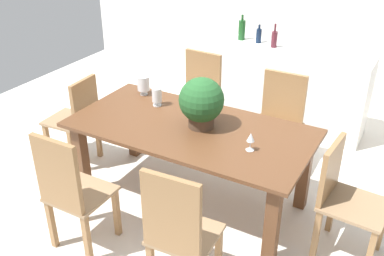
{
  "coord_description": "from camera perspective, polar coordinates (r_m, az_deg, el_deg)",
  "views": [
    {
      "loc": [
        1.64,
        -3.02,
        2.53
      ],
      "look_at": [
        -0.04,
        -0.04,
        0.69
      ],
      "focal_mm": 41.48,
      "sensor_mm": 36.0,
      "label": 1
    }
  ],
  "objects": [
    {
      "name": "ground_plane",
      "position": [
        4.27,
        0.73,
        -8.08
      ],
      "size": [
        7.04,
        7.04,
        0.0
      ],
      "primitive_type": "plane",
      "color": "silver"
    },
    {
      "name": "back_wall",
      "position": [
        5.99,
        13.35,
        15.66
      ],
      "size": [
        6.4,
        0.1,
        2.6
      ],
      "primitive_type": "cube",
      "color": "white",
      "rests_on": "ground"
    },
    {
      "name": "dining_table",
      "position": [
        3.82,
        -0.2,
        -1.45
      ],
      "size": [
        2.07,
        1.03,
        0.76
      ],
      "color": "brown",
      "rests_on": "ground"
    },
    {
      "name": "chair_near_left",
      "position": [
        3.44,
        -15.4,
        -7.63
      ],
      "size": [
        0.44,
        0.44,
        1.04
      ],
      "rotation": [
        0.0,
        0.0,
        3.15
      ],
      "color": "olive",
      "rests_on": "ground"
    },
    {
      "name": "chair_far_left",
      "position": [
        4.83,
        0.87,
        4.3
      ],
      "size": [
        0.49,
        0.44,
        1.03
      ],
      "rotation": [
        0.0,
        0.0,
        -0.06
      ],
      "color": "olive",
      "rests_on": "ground"
    },
    {
      "name": "chair_foot_end",
      "position": [
        3.54,
        18.83,
        -8.13
      ],
      "size": [
        0.5,
        0.47,
        0.93
      ],
      "rotation": [
        0.0,
        0.0,
        1.49
      ],
      "color": "olive",
      "rests_on": "ground"
    },
    {
      "name": "chair_near_right",
      "position": [
        2.96,
        -1.79,
        -13.04
      ],
      "size": [
        0.46,
        0.44,
        1.05
      ],
      "rotation": [
        0.0,
        0.0,
        3.2
      ],
      "color": "olive",
      "rests_on": "ground"
    },
    {
      "name": "chair_far_right",
      "position": [
        4.51,
        11.2,
        1.56
      ],
      "size": [
        0.47,
        0.41,
        0.97
      ],
      "rotation": [
        0.0,
        0.0,
        0.01
      ],
      "color": "olive",
      "rests_on": "ground"
    },
    {
      "name": "chair_head_end",
      "position": [
        4.6,
        -14.51,
        1.35
      ],
      "size": [
        0.5,
        0.43,
        0.94
      ],
      "rotation": [
        0.0,
        0.0,
        -1.51
      ],
      "color": "olive",
      "rests_on": "ground"
    },
    {
      "name": "flower_centerpiece",
      "position": [
        3.66,
        1.22,
        3.4
      ],
      "size": [
        0.38,
        0.38,
        0.44
      ],
      "color": "#4C3828",
      "rests_on": "dining_table"
    },
    {
      "name": "crystal_vase_left",
      "position": [
        4.11,
        -4.54,
        4.18
      ],
      "size": [
        0.09,
        0.09,
        0.17
      ],
      "color": "silver",
      "rests_on": "dining_table"
    },
    {
      "name": "crystal_vase_center_near",
      "position": [
        4.35,
        -6.27,
        5.69
      ],
      "size": [
        0.12,
        0.12,
        0.19
      ],
      "color": "silver",
      "rests_on": "dining_table"
    },
    {
      "name": "wine_glass",
      "position": [
        3.4,
        7.55,
        -1.31
      ],
      "size": [
        0.06,
        0.06,
        0.15
      ],
      "color": "silver",
      "rests_on": "dining_table"
    },
    {
      "name": "kitchen_counter",
      "position": [
        5.37,
        12.13,
        5.08
      ],
      "size": [
        1.83,
        0.52,
        0.95
      ],
      "primitive_type": "cube",
      "color": "white",
      "rests_on": "ground"
    },
    {
      "name": "wine_bottle_green",
      "position": [
        5.43,
        6.43,
        12.45
      ],
      "size": [
        0.08,
        0.08,
        0.3
      ],
      "color": "#194C1E",
      "rests_on": "kitchen_counter"
    },
    {
      "name": "wine_bottle_tall",
      "position": [
        5.21,
        10.53,
        11.21
      ],
      "size": [
        0.07,
        0.07,
        0.27
      ],
      "color": "#511E28",
      "rests_on": "kitchen_counter"
    },
    {
      "name": "wine_bottle_clear",
      "position": [
        5.35,
        8.58,
        11.69
      ],
      "size": [
        0.06,
        0.06,
        0.22
      ],
      "color": "#0F1E38",
      "rests_on": "kitchen_counter"
    }
  ]
}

